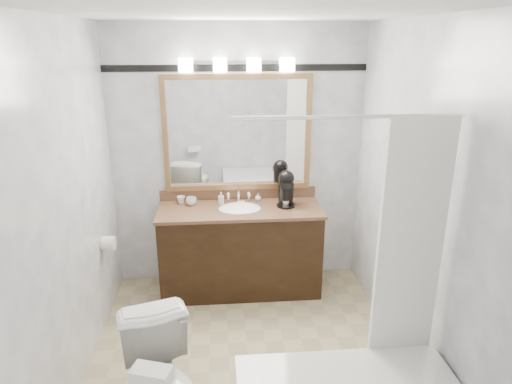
{
  "coord_description": "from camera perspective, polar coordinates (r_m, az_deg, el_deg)",
  "views": [
    {
      "loc": [
        -0.19,
        -2.96,
        2.36
      ],
      "look_at": [
        0.09,
        0.35,
        1.23
      ],
      "focal_mm": 32.0,
      "sensor_mm": 36.0,
      "label": 1
    }
  ],
  "objects": [
    {
      "name": "vanity",
      "position": [
        4.42,
        -1.98,
        -6.97
      ],
      "size": [
        1.53,
        0.58,
        0.97
      ],
      "color": "black",
      "rests_on": "ground"
    },
    {
      "name": "vanity_light_bar",
      "position": [
        4.2,
        -2.41,
        15.64
      ],
      "size": [
        1.02,
        0.14,
        0.12
      ],
      "color": "silver",
      "rests_on": "room"
    },
    {
      "name": "cup_right",
      "position": [
        4.42,
        -9.36,
        -0.98
      ],
      "size": [
        0.1,
        0.1,
        0.07
      ],
      "primitive_type": "imported",
      "rotation": [
        0.0,
        0.0,
        0.3
      ],
      "color": "white",
      "rests_on": "vanity"
    },
    {
      "name": "mirror",
      "position": [
        4.33,
        -2.33,
        7.29
      ],
      "size": [
        1.4,
        0.04,
        1.1
      ],
      "color": "#A4794A",
      "rests_on": "room"
    },
    {
      "name": "soap_bottle_a",
      "position": [
        4.36,
        -4.39,
        -0.77
      ],
      "size": [
        0.05,
        0.05,
        0.12
      ],
      "primitive_type": "imported",
      "rotation": [
        0.0,
        0.0,
        -0.0
      ],
      "color": "white",
      "rests_on": "vanity"
    },
    {
      "name": "soap_bar",
      "position": [
        4.37,
        -1.86,
        -1.33
      ],
      "size": [
        0.07,
        0.05,
        0.02
      ],
      "primitive_type": "cube",
      "rotation": [
        0.0,
        0.0,
        0.09
      ],
      "color": "beige",
      "rests_on": "vanity"
    },
    {
      "name": "tissue_box",
      "position": [
        2.43,
        -12.94,
        -21.46
      ],
      "size": [
        0.22,
        0.16,
        0.08
      ],
      "primitive_type": "cube",
      "rotation": [
        0.0,
        0.0,
        -0.32
      ],
      "color": "white",
      "rests_on": "toilet"
    },
    {
      "name": "soap_bottle_b",
      "position": [
        4.43,
        0.26,
        -0.66
      ],
      "size": [
        0.07,
        0.07,
        0.08
      ],
      "primitive_type": "imported",
      "rotation": [
        0.0,
        0.0,
        0.31
      ],
      "color": "white",
      "rests_on": "vanity"
    },
    {
      "name": "cup_left",
      "position": [
        4.37,
        -8.1,
        -1.14
      ],
      "size": [
        0.1,
        0.1,
        0.08
      ],
      "primitive_type": "imported",
      "rotation": [
        0.0,
        0.0,
        0.04
      ],
      "color": "white",
      "rests_on": "vanity"
    },
    {
      "name": "tp_roll",
      "position": [
        4.1,
        -17.96,
        -6.12
      ],
      "size": [
        0.11,
        0.12,
        0.12
      ],
      "primitive_type": "cylinder",
      "rotation": [
        0.0,
        1.57,
        0.0
      ],
      "color": "white",
      "rests_on": "room"
    },
    {
      "name": "room",
      "position": [
        3.17,
        -1.15,
        -1.75
      ],
      "size": [
        2.42,
        2.62,
        2.52
      ],
      "color": "tan",
      "rests_on": "ground"
    },
    {
      "name": "coffee_maker",
      "position": [
        4.3,
        3.79,
        0.58
      ],
      "size": [
        0.17,
        0.22,
        0.33
      ],
      "rotation": [
        0.0,
        0.0,
        -0.15
      ],
      "color": "black",
      "rests_on": "vanity"
    },
    {
      "name": "accent_stripe",
      "position": [
        4.27,
        -2.44,
        15.24
      ],
      "size": [
        2.4,
        0.01,
        0.06
      ],
      "primitive_type": "cube",
      "color": "black",
      "rests_on": "room"
    }
  ]
}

